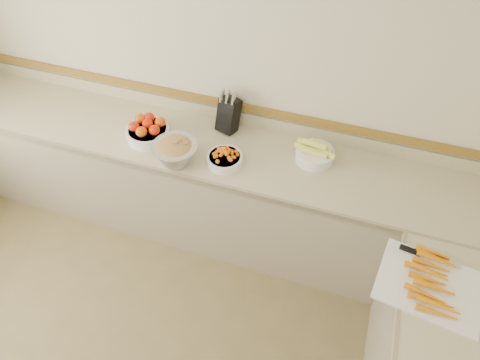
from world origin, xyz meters
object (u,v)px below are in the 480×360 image
(corn_bowl, at_px, (315,153))
(cutting_board, at_px, (430,282))
(knife_block, at_px, (228,114))
(tomato_bowl, at_px, (148,131))
(cherry_tomato_bowl, at_px, (225,158))
(rhubarb_bowl, at_px, (175,151))

(corn_bowl, distance_m, cutting_board, 1.07)
(knife_block, xyz_separation_m, corn_bowl, (0.65, -0.12, -0.08))
(tomato_bowl, relative_size, cherry_tomato_bowl, 1.26)
(cherry_tomato_bowl, xyz_separation_m, rhubarb_bowl, (-0.31, -0.09, 0.04))
(tomato_bowl, relative_size, cutting_board, 0.53)
(knife_block, distance_m, rhubarb_bowl, 0.48)
(cherry_tomato_bowl, height_order, rhubarb_bowl, rhubarb_bowl)
(knife_block, xyz_separation_m, rhubarb_bowl, (-0.22, -0.43, -0.04))
(rhubarb_bowl, xyz_separation_m, cutting_board, (1.64, -0.43, -0.07))
(knife_block, relative_size, cherry_tomato_bowl, 1.36)
(knife_block, distance_m, cutting_board, 1.66)
(tomato_bowl, height_order, corn_bowl, corn_bowl)
(cherry_tomato_bowl, bearing_deg, corn_bowl, 21.82)
(knife_block, bearing_deg, corn_bowl, -10.35)
(corn_bowl, relative_size, rhubarb_bowl, 0.94)
(cherry_tomato_bowl, distance_m, cutting_board, 1.42)
(corn_bowl, relative_size, cutting_board, 0.50)
(corn_bowl, height_order, cutting_board, corn_bowl)
(cherry_tomato_bowl, bearing_deg, cutting_board, -21.32)
(knife_block, bearing_deg, cherry_tomato_bowl, -74.63)
(cherry_tomato_bowl, height_order, corn_bowl, corn_bowl)
(tomato_bowl, relative_size, rhubarb_bowl, 1.00)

